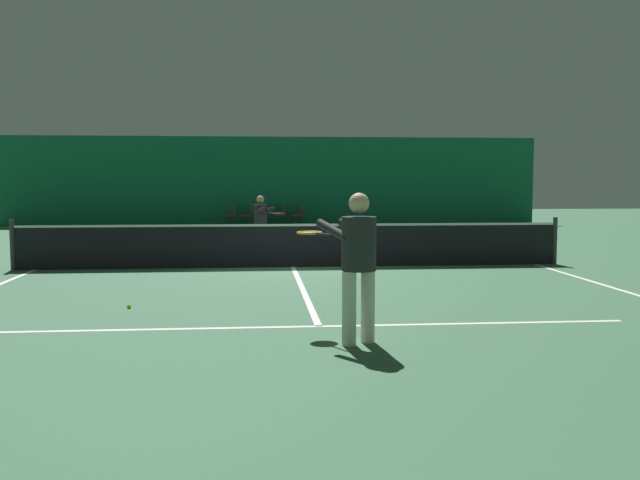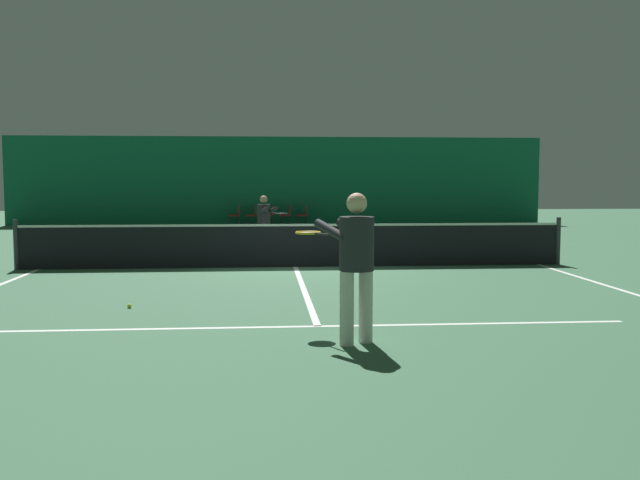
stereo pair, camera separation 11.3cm
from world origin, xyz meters
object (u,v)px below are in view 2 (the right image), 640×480
player_near (354,256)px  tennis_ball (129,306)px  tennis_net (295,244)px  courtside_chair_0 (236,214)px  courtside_chair_2 (270,214)px  courtside_chair_3 (287,214)px  courtside_chair_4 (303,214)px  courtside_chair_1 (253,214)px  player_far (265,219)px

player_near → tennis_ball: player_near is taller
player_near → tennis_net: bearing=-26.8°
courtside_chair_0 → courtside_chair_2: size_ratio=1.00×
tennis_net → courtside_chair_3: 14.73m
player_near → courtside_chair_2: bearing=-27.5°
courtside_chair_4 → player_near: bearing=-1.7°
courtside_chair_3 → courtside_chair_4: 0.71m
tennis_net → courtside_chair_2: (-0.41, 14.73, -0.03)m
tennis_net → tennis_ball: size_ratio=181.82×
courtside_chair_0 → courtside_chair_1: bearing=90.0°
courtside_chair_0 → courtside_chair_3: 2.14m
tennis_net → courtside_chair_4: bearing=86.1°
courtside_chair_0 → tennis_ball: (-0.86, -19.58, -0.45)m
player_near → player_far: 10.87m
courtside_chair_2 → tennis_ball: (-2.29, -19.58, -0.45)m
tennis_net → courtside_chair_3: size_ratio=14.29×
player_near → tennis_ball: size_ratio=26.69×
player_far → courtside_chair_0: size_ratio=1.78×
courtside_chair_0 → courtside_chair_4: same height
player_near → player_far: bearing=-24.1°
player_far → courtside_chair_0: (-1.18, 11.30, -0.39)m
courtside_chair_2 → player_near: bearing=2.0°
tennis_net → player_far: 3.51m
player_near → courtside_chair_1: player_near is taller
player_far → courtside_chair_3: bearing=146.9°
courtside_chair_3 → tennis_ball: bearing=-8.7°
courtside_chair_2 → player_far: bearing=-1.2°
courtside_chair_3 → courtside_chair_2: bearing=-90.0°
courtside_chair_0 → tennis_ball: 19.61m
courtside_chair_3 → player_near: bearing=0.1°
tennis_net → courtside_chair_3: tennis_net is taller
player_far → courtside_chair_4: 11.43m
courtside_chair_2 → courtside_chair_4: size_ratio=1.00×
player_near → courtside_chair_0: (-2.20, 22.12, -0.54)m
tennis_net → courtside_chair_1: bearing=94.4°
courtside_chair_1 → courtside_chair_4: size_ratio=1.00×
tennis_net → courtside_chair_1: 14.77m
courtside_chair_0 → courtside_chair_4: size_ratio=1.00×
player_far → courtside_chair_2: player_far is taller
tennis_net → courtside_chair_2: bearing=91.6°
courtside_chair_4 → player_far: bearing=-8.4°
courtside_chair_1 → courtside_chair_4: (2.14, 0.00, 0.00)m
courtside_chair_3 → tennis_ball: (-3.00, -19.58, -0.45)m
tennis_ball → courtside_chair_1: bearing=85.4°
player_near → courtside_chair_1: 22.18m
tennis_net → courtside_chair_3: (0.30, 14.73, -0.03)m
player_far → courtside_chair_2: bearing=150.5°
player_far → courtside_chair_0: bearing=157.7°
tennis_net → courtside_chair_2: 14.74m
tennis_net → courtside_chair_4: tennis_net is taller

